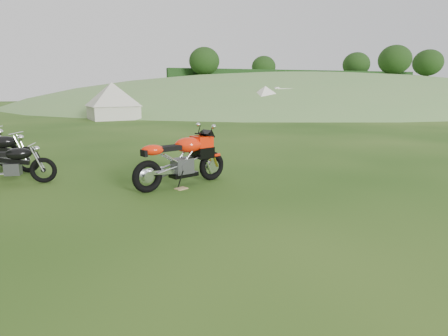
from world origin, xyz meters
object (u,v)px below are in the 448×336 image
object	(u,v)px
sport_motorcycle	(181,156)
plywood_board	(181,189)
tent_left	(113,100)
vintage_moto_d	(11,163)
caravan	(296,101)
tent_right	(265,100)

from	to	relation	value
sport_motorcycle	plywood_board	xyz separation A→B (m)	(-0.07, -0.25, -0.61)
tent_left	vintage_moto_d	bearing A→B (deg)	-109.74
tent_left	sport_motorcycle	bearing A→B (deg)	-98.60
plywood_board	vintage_moto_d	xyz separation A→B (m)	(-3.24, 1.47, 0.44)
plywood_board	caravan	xyz separation A→B (m)	(12.93, 18.87, 0.99)
sport_motorcycle	plywood_board	world-z (taller)	sport_motorcycle
plywood_board	tent_right	size ratio (longest dim) A/B	0.09
plywood_board	sport_motorcycle	bearing A→B (deg)	74.79
tent_left	caravan	world-z (taller)	tent_left
sport_motorcycle	tent_right	world-z (taller)	tent_right
vintage_moto_d	caravan	world-z (taller)	caravan
tent_left	caravan	bearing A→B (deg)	-7.77
caravan	tent_left	bearing A→B (deg)	-168.93
sport_motorcycle	plywood_board	distance (m)	0.67
vintage_moto_d	tent_right	size ratio (longest dim) A/B	0.64
caravan	vintage_moto_d	bearing A→B (deg)	-124.81
sport_motorcycle	caravan	world-z (taller)	caravan
tent_right	vintage_moto_d	bearing A→B (deg)	-134.89
plywood_board	tent_right	world-z (taller)	tent_right
vintage_moto_d	tent_right	distance (m)	20.83
tent_left	caravan	distance (m)	13.54
vintage_moto_d	caravan	bearing A→B (deg)	54.86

